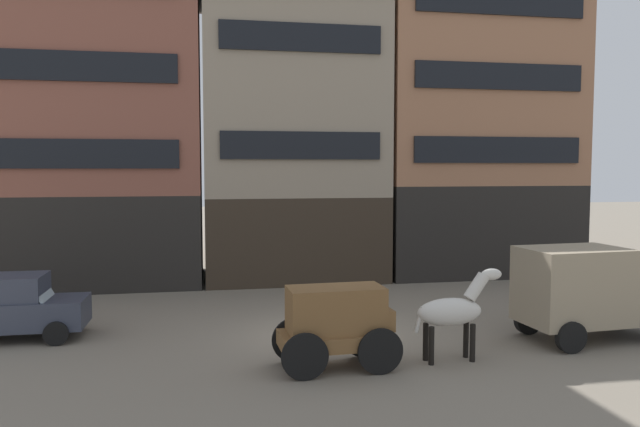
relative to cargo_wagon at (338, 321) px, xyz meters
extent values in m
plane|color=slate|center=(0.22, 2.76, -1.15)|extent=(120.00, 120.00, 0.00)
cube|color=black|center=(-8.17, 12.67, 0.72)|extent=(9.68, 5.41, 3.74)
cube|color=brown|center=(-8.17, 12.67, 9.03)|extent=(9.68, 5.41, 12.88)
cube|color=black|center=(-8.17, 9.90, 4.20)|extent=(8.13, 0.12, 1.10)
cube|color=black|center=(-8.17, 9.90, 7.42)|extent=(8.13, 0.12, 1.10)
cube|color=#33281E|center=(0.64, 12.67, 0.66)|extent=(7.64, 5.41, 3.60)
cube|color=gray|center=(0.64, 12.67, 6.67)|extent=(7.64, 5.41, 8.43)
cube|color=black|center=(0.64, 9.90, 4.57)|extent=(6.41, 0.12, 1.10)
cube|color=black|center=(0.64, 9.90, 8.78)|extent=(6.41, 0.12, 1.10)
cube|color=black|center=(9.03, 12.67, 0.88)|extent=(8.84, 5.41, 4.05)
cube|color=#9E6B4C|center=(9.03, 12.67, 7.50)|extent=(8.84, 5.41, 9.19)
cube|color=black|center=(9.03, 9.90, 4.43)|extent=(7.43, 0.12, 1.10)
cube|color=black|center=(9.03, 9.90, 7.50)|extent=(7.43, 0.12, 1.10)
cube|color=black|center=(9.03, 9.90, 10.56)|extent=(7.43, 0.12, 1.10)
cube|color=brown|center=(-0.05, 0.00, -0.45)|extent=(2.76, 1.42, 0.36)
cube|color=brown|center=(-0.05, 0.00, 0.28)|extent=(2.34, 1.21, 1.10)
cube|color=brown|center=(1.10, 0.05, 0.03)|extent=(0.45, 1.06, 0.50)
cylinder|color=black|center=(0.82, 0.75, -0.60)|extent=(1.10, 0.13, 1.10)
cylinder|color=black|center=(0.88, -0.67, -0.60)|extent=(1.10, 0.13, 1.10)
cylinder|color=black|center=(-0.98, 0.67, -0.60)|extent=(1.10, 0.13, 1.10)
cylinder|color=black|center=(-0.92, -0.75, -0.60)|extent=(1.10, 0.13, 1.10)
ellipsoid|color=beige|center=(2.85, 0.00, 0.10)|extent=(1.73, 0.68, 0.70)
cylinder|color=beige|center=(3.57, 0.03, 0.70)|extent=(0.68, 0.35, 0.76)
ellipsoid|color=beige|center=(3.97, 0.05, 1.00)|extent=(0.57, 0.26, 0.30)
cylinder|color=beige|center=(2.04, -0.04, -0.05)|extent=(0.27, 0.11, 0.65)
cylinder|color=black|center=(3.39, 0.20, -0.67)|extent=(0.14, 0.14, 0.95)
cylinder|color=black|center=(3.41, -0.16, -0.67)|extent=(0.14, 0.14, 0.95)
cylinder|color=black|center=(2.29, 0.15, -0.67)|extent=(0.14, 0.14, 0.95)
cylinder|color=black|center=(2.31, -0.21, -0.67)|extent=(0.14, 0.14, 0.95)
cube|color=#333847|center=(8.70, 1.18, 0.12)|extent=(1.53, 1.80, 1.50)
cube|color=gray|center=(6.91, 1.04, 0.42)|extent=(2.94, 2.11, 2.10)
cylinder|color=black|center=(9.08, 2.16, -0.73)|extent=(0.85, 0.28, 0.84)
cylinder|color=black|center=(6.09, 1.93, -0.73)|extent=(0.85, 0.28, 0.84)
cylinder|color=black|center=(6.23, 0.03, -0.73)|extent=(0.85, 0.28, 0.84)
cube|color=#333847|center=(-8.36, 4.02, -0.42)|extent=(3.71, 1.61, 0.80)
cube|color=#333847|center=(-8.51, 4.02, 0.33)|extent=(1.80, 1.45, 0.70)
cube|color=silver|center=(-7.66, 4.02, 0.20)|extent=(0.34, 1.31, 0.56)
cylinder|color=black|center=(-7.16, 4.86, -0.82)|extent=(0.66, 0.18, 0.66)
cylinder|color=black|center=(-7.16, 3.18, -0.82)|extent=(0.66, 0.18, 0.66)
cylinder|color=maroon|center=(9.70, 8.57, -0.80)|extent=(0.24, 0.24, 0.70)
sphere|color=maroon|center=(9.70, 8.57, -0.43)|extent=(0.22, 0.22, 0.22)
camera|label=1|loc=(-3.03, -14.13, 3.69)|focal=34.24mm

